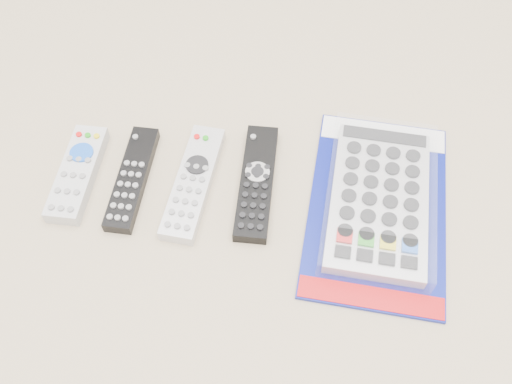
{
  "coord_description": "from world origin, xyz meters",
  "views": [
    {
      "loc": [
        0.03,
        -0.45,
        0.7
      ],
      "look_at": [
        0.04,
        -0.0,
        0.01
      ],
      "focal_mm": 40.0,
      "sensor_mm": 36.0,
      "label": 1
    }
  ],
  "objects_px": {
    "remote_small_grey": "(77,173)",
    "jumbo_remote_packaged": "(379,199)",
    "remote_slim_black": "(132,179)",
    "remote_silver_dvd": "(193,182)",
    "remote_large_black": "(257,182)"
  },
  "relations": [
    {
      "from": "remote_large_black",
      "to": "jumbo_remote_packaged",
      "type": "bearing_deg",
      "value": -5.24
    },
    {
      "from": "remote_slim_black",
      "to": "remote_large_black",
      "type": "bearing_deg",
      "value": 5.35
    },
    {
      "from": "remote_slim_black",
      "to": "jumbo_remote_packaged",
      "type": "relative_size",
      "value": 0.53
    },
    {
      "from": "jumbo_remote_packaged",
      "to": "remote_large_black",
      "type": "bearing_deg",
      "value": 179.1
    },
    {
      "from": "jumbo_remote_packaged",
      "to": "remote_silver_dvd",
      "type": "bearing_deg",
      "value": -176.95
    },
    {
      "from": "remote_slim_black",
      "to": "remote_silver_dvd",
      "type": "distance_m",
      "value": 0.09
    },
    {
      "from": "remote_small_grey",
      "to": "remote_silver_dvd",
      "type": "distance_m",
      "value": 0.17
    },
    {
      "from": "remote_slim_black",
      "to": "jumbo_remote_packaged",
      "type": "distance_m",
      "value": 0.36
    },
    {
      "from": "jumbo_remote_packaged",
      "to": "remote_slim_black",
      "type": "bearing_deg",
      "value": -176.34
    },
    {
      "from": "remote_silver_dvd",
      "to": "remote_large_black",
      "type": "height_order",
      "value": "same"
    },
    {
      "from": "remote_small_grey",
      "to": "remote_silver_dvd",
      "type": "height_order",
      "value": "remote_small_grey"
    },
    {
      "from": "remote_small_grey",
      "to": "remote_large_black",
      "type": "bearing_deg",
      "value": 3.76
    },
    {
      "from": "remote_small_grey",
      "to": "jumbo_remote_packaged",
      "type": "height_order",
      "value": "jumbo_remote_packaged"
    },
    {
      "from": "remote_silver_dvd",
      "to": "remote_large_black",
      "type": "bearing_deg",
      "value": 11.8
    },
    {
      "from": "remote_silver_dvd",
      "to": "jumbo_remote_packaged",
      "type": "xyz_separation_m",
      "value": [
        0.27,
        -0.04,
        0.01
      ]
    }
  ]
}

